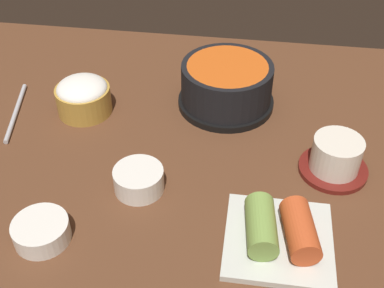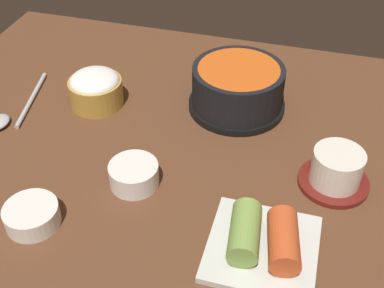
{
  "view_description": "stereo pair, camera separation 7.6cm",
  "coord_description": "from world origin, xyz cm",
  "px_view_note": "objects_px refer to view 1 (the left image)",
  "views": [
    {
      "loc": [
        10.37,
        -59.57,
        54.34
      ],
      "look_at": [
        2.0,
        -2.0,
        5.0
      ],
      "focal_mm": 46.41,
      "sensor_mm": 36.0,
      "label": 1
    },
    {
      "loc": [
        17.82,
        -57.98,
        54.34
      ],
      "look_at": [
        2.0,
        -2.0,
        5.0
      ],
      "focal_mm": 46.41,
      "sensor_mm": 36.0,
      "label": 2
    }
  ],
  "objects_px": {
    "rice_bowl": "(83,96)",
    "banchan_cup_center": "(139,179)",
    "stone_pot": "(227,85)",
    "kimchi_plate": "(280,233)",
    "side_bowl_near": "(41,230)",
    "tea_cup_with_saucer": "(336,157)"
  },
  "relations": [
    {
      "from": "stone_pot",
      "to": "rice_bowl",
      "type": "distance_m",
      "value": 0.25
    },
    {
      "from": "tea_cup_with_saucer",
      "to": "kimchi_plate",
      "type": "distance_m",
      "value": 0.17
    },
    {
      "from": "tea_cup_with_saucer",
      "to": "banchan_cup_center",
      "type": "distance_m",
      "value": 0.3
    },
    {
      "from": "banchan_cup_center",
      "to": "kimchi_plate",
      "type": "xyz_separation_m",
      "value": [
        0.2,
        -0.07,
        0.0
      ]
    },
    {
      "from": "banchan_cup_center",
      "to": "rice_bowl",
      "type": "bearing_deg",
      "value": 128.33
    },
    {
      "from": "stone_pot",
      "to": "rice_bowl",
      "type": "bearing_deg",
      "value": -166.97
    },
    {
      "from": "rice_bowl",
      "to": "stone_pot",
      "type": "bearing_deg",
      "value": 13.03
    },
    {
      "from": "stone_pot",
      "to": "side_bowl_near",
      "type": "xyz_separation_m",
      "value": [
        -0.21,
        -0.34,
        -0.03
      ]
    },
    {
      "from": "banchan_cup_center",
      "to": "side_bowl_near",
      "type": "bearing_deg",
      "value": -134.05
    },
    {
      "from": "tea_cup_with_saucer",
      "to": "banchan_cup_center",
      "type": "xyz_separation_m",
      "value": [
        -0.28,
        -0.08,
        -0.01
      ]
    },
    {
      "from": "rice_bowl",
      "to": "kimchi_plate",
      "type": "relative_size",
      "value": 0.67
    },
    {
      "from": "kimchi_plate",
      "to": "tea_cup_with_saucer",
      "type": "bearing_deg",
      "value": 61.86
    },
    {
      "from": "side_bowl_near",
      "to": "rice_bowl",
      "type": "bearing_deg",
      "value": 96.31
    },
    {
      "from": "tea_cup_with_saucer",
      "to": "stone_pot",
      "type": "bearing_deg",
      "value": 139.79
    },
    {
      "from": "rice_bowl",
      "to": "banchan_cup_center",
      "type": "relative_size",
      "value": 1.29
    },
    {
      "from": "tea_cup_with_saucer",
      "to": "kimchi_plate",
      "type": "bearing_deg",
      "value": -118.14
    },
    {
      "from": "stone_pot",
      "to": "side_bowl_near",
      "type": "bearing_deg",
      "value": -121.98
    },
    {
      "from": "stone_pot",
      "to": "kimchi_plate",
      "type": "xyz_separation_m",
      "value": [
        0.1,
        -0.3,
        -0.02
      ]
    },
    {
      "from": "stone_pot",
      "to": "rice_bowl",
      "type": "relative_size",
      "value": 1.8
    },
    {
      "from": "stone_pot",
      "to": "banchan_cup_center",
      "type": "height_order",
      "value": "stone_pot"
    },
    {
      "from": "banchan_cup_center",
      "to": "kimchi_plate",
      "type": "height_order",
      "value": "kimchi_plate"
    },
    {
      "from": "kimchi_plate",
      "to": "rice_bowl",
      "type": "bearing_deg",
      "value": 144.23
    }
  ]
}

